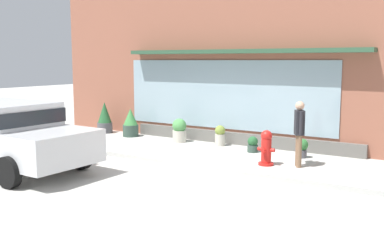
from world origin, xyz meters
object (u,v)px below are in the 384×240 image
at_px(potted_plant_near_hydrant, 179,130).
at_px(potted_plant_doorstep, 302,147).
at_px(potted_plant_window_right, 105,118).
at_px(potted_plant_trailing_edge, 131,123).
at_px(potted_plant_low_front, 220,135).
at_px(pedestrian_with_handbag, 299,129).
at_px(fire_hydrant, 266,148).
at_px(parked_car_silver, 5,131).
at_px(potted_plant_corner_tall, 253,144).

bearing_deg(potted_plant_near_hydrant, potted_plant_doorstep, -2.69).
height_order(potted_plant_window_right, potted_plant_trailing_edge, potted_plant_window_right).
height_order(potted_plant_window_right, potted_plant_low_front, potted_plant_window_right).
bearing_deg(potted_plant_near_hydrant, potted_plant_window_right, 178.29).
height_order(pedestrian_with_handbag, potted_plant_near_hydrant, pedestrian_with_handbag).
bearing_deg(potted_plant_trailing_edge, fire_hydrant, -14.92).
bearing_deg(potted_plant_trailing_edge, potted_plant_window_right, 175.48).
bearing_deg(potted_plant_window_right, parked_car_silver, -71.51).
relative_size(fire_hydrant, potted_plant_trailing_edge, 0.92).
relative_size(fire_hydrant, potted_plant_near_hydrant, 1.17).
distance_m(fire_hydrant, potted_plant_near_hydrant, 3.77).
distance_m(fire_hydrant, potted_plant_doorstep, 1.35).
distance_m(fire_hydrant, potted_plant_low_front, 2.63).
bearing_deg(potted_plant_corner_tall, potted_plant_trailing_edge, 177.23).
xyz_separation_m(parked_car_silver, potted_plant_corner_tall, (4.05, 4.79, -0.67)).
bearing_deg(pedestrian_with_handbag, fire_hydrant, 82.08).
height_order(parked_car_silver, potted_plant_window_right, parked_car_silver).
relative_size(pedestrian_with_handbag, potted_plant_doorstep, 3.13).
distance_m(pedestrian_with_handbag, potted_plant_low_front, 3.15).
xyz_separation_m(potted_plant_doorstep, potted_plant_window_right, (-7.13, 0.28, 0.24)).
bearing_deg(fire_hydrant, parked_car_silver, -144.26).
relative_size(potted_plant_doorstep, potted_plant_low_front, 0.82).
relative_size(potted_plant_window_right, potted_plant_near_hydrant, 1.47).
relative_size(parked_car_silver, potted_plant_window_right, 4.22).
bearing_deg(fire_hydrant, potted_plant_low_front, 143.53).
bearing_deg(parked_car_silver, potted_plant_corner_tall, 51.58).
bearing_deg(parked_car_silver, potted_plant_trailing_edge, 97.06).
distance_m(parked_car_silver, potted_plant_low_front, 5.89).
bearing_deg(potted_plant_corner_tall, fire_hydrant, -53.45).
relative_size(parked_car_silver, potted_plant_corner_tall, 10.24).
bearing_deg(potted_plant_low_front, potted_plant_window_right, -179.76).
xyz_separation_m(fire_hydrant, parked_car_silver, (-4.96, -3.57, 0.47)).
bearing_deg(potted_plant_window_right, pedestrian_with_handbag, -9.77).
height_order(fire_hydrant, potted_plant_trailing_edge, potted_plant_trailing_edge).
xyz_separation_m(fire_hydrant, potted_plant_trailing_edge, (-5.42, 1.44, 0.02)).
height_order(pedestrian_with_handbag, potted_plant_doorstep, pedestrian_with_handbag).
relative_size(potted_plant_window_right, potted_plant_corner_tall, 2.42).
xyz_separation_m(potted_plant_doorstep, potted_plant_trailing_edge, (-5.89, 0.18, 0.17)).
relative_size(potted_plant_doorstep, potted_plant_trailing_edge, 0.54).
xyz_separation_m(fire_hydrant, pedestrian_with_handbag, (0.70, 0.27, 0.47)).
height_order(potted_plant_trailing_edge, potted_plant_near_hydrant, potted_plant_trailing_edge).
xyz_separation_m(pedestrian_with_handbag, potted_plant_corner_tall, (-1.61, 0.95, -0.68)).
xyz_separation_m(potted_plant_window_right, potted_plant_near_hydrant, (3.18, -0.10, -0.14)).
relative_size(potted_plant_trailing_edge, potted_plant_low_front, 1.52).
xyz_separation_m(potted_plant_doorstep, potted_plant_low_front, (-2.58, 0.30, 0.04)).
relative_size(fire_hydrant, potted_plant_corner_tall, 1.93).
xyz_separation_m(fire_hydrant, potted_plant_corner_tall, (-0.91, 1.23, -0.21)).
bearing_deg(pedestrian_with_handbag, potted_plant_window_right, 50.95).
bearing_deg(potted_plant_window_right, fire_hydrant, -13.03).
distance_m(potted_plant_doorstep, potted_plant_low_front, 2.59).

